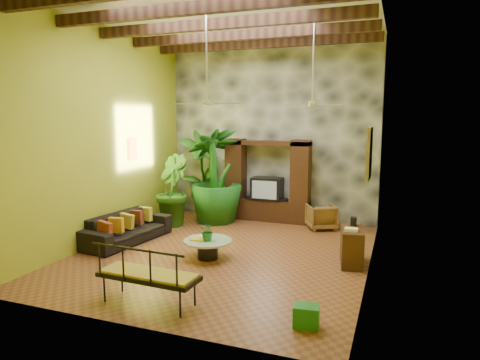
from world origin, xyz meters
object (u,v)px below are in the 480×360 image
at_px(entertainment_center, 267,187).
at_px(tall_plant_c, 216,176).
at_px(ceiling_fan_back, 313,95).
at_px(wicker_armchair, 321,217).
at_px(tall_plant_a, 202,172).
at_px(green_bin, 306,316).
at_px(coffee_table, 208,247).
at_px(tall_plant_b, 171,190).
at_px(sofa, 127,228).
at_px(ceiling_fan_front, 207,92).
at_px(iron_bench, 146,273).
at_px(side_console, 352,246).

distance_m(entertainment_center, tall_plant_c, 1.50).
xyz_separation_m(ceiling_fan_back, wicker_armchair, (0.01, 1.52, -3.08)).
bearing_deg(tall_plant_c, tall_plant_a, 136.51).
bearing_deg(green_bin, wicker_armchair, 97.75).
bearing_deg(coffee_table, tall_plant_b, 133.44).
relative_size(sofa, green_bin, 6.46).
bearing_deg(sofa, coffee_table, -93.82).
bearing_deg(tall_plant_a, wicker_armchair, -6.68).
height_order(sofa, wicker_armchair, sofa).
relative_size(ceiling_fan_back, sofa, 0.81).
height_order(ceiling_fan_front, coffee_table, ceiling_fan_front).
bearing_deg(iron_bench, coffee_table, 93.49).
height_order(entertainment_center, wicker_armchair, entertainment_center).
distance_m(sofa, tall_plant_c, 2.93).
height_order(sofa, tall_plant_a, tall_plant_a).
relative_size(ceiling_fan_back, coffee_table, 1.85).
height_order(wicker_armchair, tall_plant_a, tall_plant_a).
bearing_deg(tall_plant_a, tall_plant_c, -43.49).
relative_size(ceiling_fan_front, tall_plant_c, 0.71).
relative_size(tall_plant_b, green_bin, 5.39).
bearing_deg(iron_bench, ceiling_fan_front, 93.92).
bearing_deg(green_bin, sofa, 151.59).
bearing_deg(wicker_armchair, ceiling_fan_back, 62.00).
bearing_deg(ceiling_fan_front, sofa, 171.29).
distance_m(ceiling_fan_front, tall_plant_b, 3.86).
xyz_separation_m(ceiling_fan_front, tall_plant_a, (-1.82, 3.55, -2.12)).
distance_m(iron_bench, side_console, 4.15).
height_order(tall_plant_a, side_console, tall_plant_a).
height_order(tall_plant_b, green_bin, tall_plant_b).
xyz_separation_m(entertainment_center, tall_plant_b, (-2.29, -1.40, -0.00)).
bearing_deg(wicker_armchair, tall_plant_b, -13.42).
distance_m(wicker_armchair, coffee_table, 3.68).
distance_m(ceiling_fan_back, tall_plant_a, 4.63).
distance_m(wicker_armchair, side_console, 2.72).
xyz_separation_m(entertainment_center, green_bin, (2.34, -5.79, -0.81)).
bearing_deg(tall_plant_b, entertainment_center, 31.44).
xyz_separation_m(tall_plant_b, iron_bench, (2.15, -4.59, -0.43)).
distance_m(wicker_armchair, tall_plant_b, 4.07).
bearing_deg(ceiling_fan_front, iron_bench, -88.50).
relative_size(ceiling_fan_front, sofa, 0.81).
bearing_deg(iron_bench, side_console, 50.18).
relative_size(iron_bench, green_bin, 4.66).
distance_m(ceiling_fan_back, tall_plant_b, 4.62).
distance_m(entertainment_center, side_console, 3.99).
bearing_deg(tall_plant_b, ceiling_fan_back, -7.88).
relative_size(entertainment_center, green_bin, 6.73).
relative_size(sofa, tall_plant_c, 0.88).
xyz_separation_m(ceiling_fan_back, tall_plant_c, (-2.89, 1.25, -2.09)).
xyz_separation_m(sofa, tall_plant_a, (0.44, 3.20, 0.95)).
relative_size(sofa, coffee_table, 2.29).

